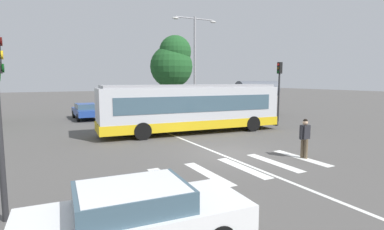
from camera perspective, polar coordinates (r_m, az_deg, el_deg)
ground_plane at (r=14.10m, az=7.02°, el=-7.25°), size 160.00×160.00×0.00m
city_transit_bus at (r=19.24m, az=-0.15°, el=1.36°), size 11.91×3.51×3.06m
pedestrian_crossing_street at (r=13.89m, az=20.55°, el=-3.76°), size 0.58×0.33×1.72m
foreground_sedan at (r=6.34m, az=-10.57°, el=-17.90°), size 4.61×2.11×1.35m
parked_car_blue at (r=27.34m, az=-19.41°, el=0.85°), size 1.91×4.52×1.35m
parked_car_black at (r=27.75m, az=-14.40°, el=1.11°), size 1.92×4.52×1.35m
parked_car_silver at (r=28.23m, az=-8.99°, el=1.33°), size 1.88×4.50×1.35m
traffic_light_far_corner at (r=25.23m, az=16.16°, el=6.02°), size 0.33×0.32×4.76m
bus_stop_shelter at (r=29.10m, az=12.22°, el=4.68°), size 4.35×1.54×3.25m
twin_arm_street_lamp at (r=26.73m, az=0.54°, el=11.02°), size 4.25×0.32×8.74m
background_tree_right at (r=35.98m, az=-3.71°, el=9.94°), size 4.99×4.99×8.51m
crosswalk_painted_stripes at (r=11.99m, az=9.60°, el=-9.79°), size 6.75×3.03×0.01m
lane_center_line at (r=15.53m, az=1.51°, el=-5.87°), size 0.16×24.00×0.01m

